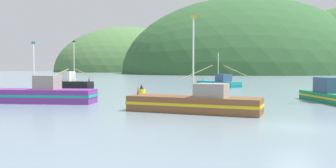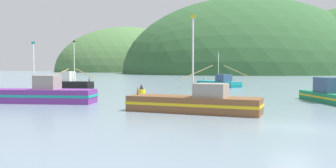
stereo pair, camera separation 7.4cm
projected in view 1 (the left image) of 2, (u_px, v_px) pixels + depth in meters
name	position (u px, v px, depth m)	size (l,w,h in m)	color
ground_plane	(294.00, 127.00, 19.11)	(600.00, 600.00, 0.00)	slate
hill_far_center	(245.00, 73.00, 184.22)	(129.70, 103.76, 78.70)	#2D562D
hill_mid_right	(126.00, 72.00, 255.13)	(103.08, 82.47, 65.25)	#47703D
fishing_boat_purple	(37.00, 94.00, 32.03)	(11.30, 4.71, 5.63)	#6B2D84
fishing_boat_teal	(219.00, 83.00, 58.50)	(14.46, 9.10, 5.90)	#147F84
fishing_boat_black	(72.00, 84.00, 48.67)	(6.21, 10.13, 6.99)	black
fishing_boat_brown	(195.00, 103.00, 25.21)	(9.92, 6.60, 7.04)	brown
channel_buoy	(142.00, 94.00, 33.94)	(0.72, 0.72, 1.63)	yellow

